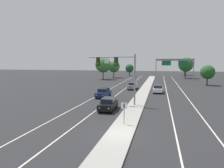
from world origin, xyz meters
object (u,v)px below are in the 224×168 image
object	(u,v)px
highway_sign_gantry	(175,62)
median_sign_post	(124,110)
car_oncoming_grey	(133,86)
car_receding_white	(158,89)
overhead_signal_mast	(120,69)
tree_far_left_b	(130,68)
car_oncoming_black	(108,104)
car_oncoming_navy	(103,93)
tree_far_left_c	(114,66)
tree_far_right_b	(185,65)
tree_far_left_a	(103,65)
tree_far_right_a	(208,72)
tree_far_right_c	(186,65)

from	to	relation	value
highway_sign_gantry	median_sign_post	bearing A→B (deg)	-98.32
car_oncoming_grey	car_receding_white	bearing A→B (deg)	-35.61
overhead_signal_mast	tree_far_left_b	distance (m)	62.87
car_oncoming_black	car_oncoming_navy	bearing A→B (deg)	109.72
car_oncoming_grey	tree_far_left_b	bearing A→B (deg)	99.48
tree_far_left_c	overhead_signal_mast	bearing A→B (deg)	-76.10
tree_far_left_b	tree_far_left_c	xyz separation A→B (m)	(-4.57, -11.90, 1.04)
tree_far_right_b	tree_far_left_a	distance (m)	43.06
overhead_signal_mast	car_oncoming_black	distance (m)	5.56
tree_far_right_a	car_oncoming_navy	bearing A→B (deg)	-132.17
tree_far_right_c	car_oncoming_navy	bearing A→B (deg)	-111.73
median_sign_post	tree_far_right_b	distance (m)	82.02
car_receding_white	car_oncoming_navy	bearing A→B (deg)	-140.69
car_oncoming_grey	highway_sign_gantry	size ratio (longest dim) A/B	0.34
overhead_signal_mast	highway_sign_gantry	world-z (taller)	highway_sign_gantry
overhead_signal_mast	tree_far_right_b	world-z (taller)	tree_far_right_b
overhead_signal_mast	tree_far_left_c	world-z (taller)	overhead_signal_mast
median_sign_post	car_oncoming_navy	bearing A→B (deg)	113.04
car_oncoming_black	car_oncoming_grey	size ratio (longest dim) A/B	1.00
car_oncoming_navy	tree_far_right_a	world-z (taller)	tree_far_right_a
highway_sign_gantry	tree_far_right_a	distance (m)	18.87
tree_far_left_c	median_sign_post	bearing A→B (deg)	-76.07
tree_far_right_c	tree_far_right_b	bearing A→B (deg)	84.82
car_oncoming_black	tree_far_right_c	size ratio (longest dim) A/B	0.55
highway_sign_gantry	tree_far_right_a	world-z (taller)	highway_sign_gantry
overhead_signal_mast	car_oncoming_black	xyz separation A→B (m)	(-0.85, -3.16, -4.49)
overhead_signal_mast	car_oncoming_navy	xyz separation A→B (m)	(-4.12, 5.95, -4.49)
median_sign_post	car_oncoming_black	world-z (taller)	median_sign_post
tree_far_left_a	tree_far_left_c	distance (m)	8.80
car_oncoming_black	car_oncoming_grey	distance (m)	20.85
highway_sign_gantry	tree_far_right_b	size ratio (longest dim) A/B	1.71
tree_far_left_a	tree_far_right_c	bearing A→B (deg)	22.74
tree_far_left_b	tree_far_left_a	xyz separation A→B (m)	(-6.58, -20.43, 1.82)
car_oncoming_grey	tree_far_left_b	world-z (taller)	tree_far_left_b
tree_far_right_b	median_sign_post	bearing A→B (deg)	-100.15
tree_far_left_b	car_receding_white	bearing A→B (deg)	-74.90
car_oncoming_black	tree_far_right_a	xyz separation A→B (m)	(18.84, 33.52, 2.75)
car_oncoming_grey	tree_far_right_c	distance (m)	40.10
median_sign_post	car_oncoming_black	bearing A→B (deg)	117.84
tree_far_right_c	tree_far_right_a	size ratio (longest dim) A/B	1.49
car_oncoming_black	tree_far_left_c	world-z (taller)	tree_far_left_c
car_receding_white	tree_far_right_c	bearing A→B (deg)	76.30
tree_far_left_c	tree_far_left_a	bearing A→B (deg)	-103.24
overhead_signal_mast	highway_sign_gantry	size ratio (longest dim) A/B	0.54
tree_far_right_c	tree_far_left_c	xyz separation A→B (m)	(-27.65, -3.90, -0.79)
highway_sign_gantry	tree_far_left_c	world-z (taller)	highway_sign_gantry
tree_far_left_a	tree_far_right_a	size ratio (longest dim) A/B	1.49
overhead_signal_mast	tree_far_right_a	distance (m)	35.33
car_oncoming_navy	car_oncoming_black	bearing A→B (deg)	-70.28
car_oncoming_navy	tree_far_right_c	bearing A→B (deg)	68.27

